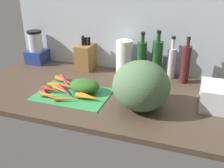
# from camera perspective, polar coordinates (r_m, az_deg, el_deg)

# --- Properties ---
(ground_plane) EXTENTS (1.70, 0.80, 0.03)m
(ground_plane) POSITION_cam_1_polar(r_m,az_deg,el_deg) (1.47, -0.18, -2.11)
(ground_plane) COLOR #47382B
(wall_back) EXTENTS (1.70, 0.03, 0.60)m
(wall_back) POSITION_cam_1_polar(r_m,az_deg,el_deg) (1.72, 4.07, 12.86)
(wall_back) COLOR #ADB7C1
(wall_back) RESTS_ON ground_plane
(cutting_board) EXTENTS (0.42, 0.29, 0.01)m
(cutting_board) POSITION_cam_1_polar(r_m,az_deg,el_deg) (1.44, -9.05, -2.31)
(cutting_board) COLOR #338C4C
(cutting_board) RESTS_ON ground_plane
(carrot_0) EXTENTS (0.15, 0.08, 0.03)m
(carrot_0) POSITION_cam_1_polar(r_m,az_deg,el_deg) (1.58, -10.92, 0.82)
(carrot_0) COLOR orange
(carrot_0) RESTS_ON cutting_board
(carrot_1) EXTENTS (0.13, 0.06, 0.02)m
(carrot_1) POSITION_cam_1_polar(r_m,az_deg,el_deg) (1.41, -14.27, -2.67)
(carrot_1) COLOR orange
(carrot_1) RESTS_ON cutting_board
(carrot_2) EXTENTS (0.12, 0.04, 0.03)m
(carrot_2) POSITION_cam_1_polar(r_m,az_deg,el_deg) (1.35, -6.09, -2.95)
(carrot_2) COLOR orange
(carrot_2) RESTS_ON cutting_board
(carrot_3) EXTENTS (0.17, 0.03, 0.03)m
(carrot_3) POSITION_cam_1_polar(r_m,az_deg,el_deg) (1.50, -10.61, -0.46)
(carrot_3) COLOR orange
(carrot_3) RESTS_ON cutting_board
(carrot_4) EXTENTS (0.13, 0.06, 0.03)m
(carrot_4) POSITION_cam_1_polar(r_m,az_deg,el_deg) (1.35, -5.09, -2.95)
(carrot_4) COLOR orange
(carrot_4) RESTS_ON cutting_board
(carrot_5) EXTENTS (0.13, 0.08, 0.03)m
(carrot_5) POSITION_cam_1_polar(r_m,az_deg,el_deg) (1.46, -11.79, -1.28)
(carrot_5) COLOR orange
(carrot_5) RESTS_ON cutting_board
(carrot_6) EXTENTS (0.14, 0.15, 0.03)m
(carrot_6) POSITION_cam_1_polar(r_m,az_deg,el_deg) (1.56, -10.77, 0.65)
(carrot_6) COLOR #B2264C
(carrot_6) RESTS_ON cutting_board
(carrot_7) EXTENTS (0.15, 0.06, 0.03)m
(carrot_7) POSITION_cam_1_polar(r_m,az_deg,el_deg) (1.51, -11.88, -0.35)
(carrot_7) COLOR orange
(carrot_7) RESTS_ON cutting_board
(carrot_8) EXTENTS (0.10, 0.04, 0.03)m
(carrot_8) POSITION_cam_1_polar(r_m,az_deg,el_deg) (1.47, -14.04, -1.21)
(carrot_8) COLOR red
(carrot_8) RESTS_ON cutting_board
(carrot_9) EXTENTS (0.12, 0.04, 0.02)m
(carrot_9) POSITION_cam_1_polar(r_m,az_deg,el_deg) (1.41, -13.82, -2.55)
(carrot_9) COLOR orange
(carrot_9) RESTS_ON cutting_board
(carrot_10) EXTENTS (0.11, 0.10, 0.02)m
(carrot_10) POSITION_cam_1_polar(r_m,az_deg,el_deg) (1.45, -15.12, -1.99)
(carrot_10) COLOR #B2264C
(carrot_10) RESTS_ON cutting_board
(carrot_11) EXTENTS (0.12, 0.06, 0.02)m
(carrot_11) POSITION_cam_1_polar(r_m,az_deg,el_deg) (1.36, -10.48, -3.43)
(carrot_11) COLOR orange
(carrot_11) RESTS_ON cutting_board
(carrot_12) EXTENTS (0.15, 0.12, 0.03)m
(carrot_12) POSITION_cam_1_polar(r_m,az_deg,el_deg) (1.44, -10.77, -1.60)
(carrot_12) COLOR #B2264C
(carrot_12) RESTS_ON cutting_board
(carrot_greens_pile) EXTENTS (0.18, 0.14, 0.07)m
(carrot_greens_pile) POSITION_cam_1_polar(r_m,az_deg,el_deg) (1.43, -6.33, -0.41)
(carrot_greens_pile) COLOR #2D6023
(carrot_greens_pile) RESTS_ON cutting_board
(winter_squash) EXTENTS (0.29, 0.28, 0.25)m
(winter_squash) POSITION_cam_1_polar(r_m,az_deg,el_deg) (1.24, 6.70, -0.41)
(winter_squash) COLOR #4C6B47
(winter_squash) RESTS_ON ground_plane
(knife_block) EXTENTS (0.11, 0.17, 0.23)m
(knife_block) POSITION_cam_1_polar(r_m,az_deg,el_deg) (1.80, -6.00, 6.38)
(knife_block) COLOR olive
(knife_block) RESTS_ON ground_plane
(blender_appliance) EXTENTS (0.14, 0.14, 0.25)m
(blender_appliance) POSITION_cam_1_polar(r_m,az_deg,el_deg) (1.98, -16.98, 7.64)
(blender_appliance) COLOR navy
(blender_appliance) RESTS_ON ground_plane
(paper_towel_roll) EXTENTS (0.11, 0.11, 0.23)m
(paper_towel_roll) POSITION_cam_1_polar(r_m,az_deg,el_deg) (1.69, 2.83, 6.15)
(paper_towel_roll) COLOR white
(paper_towel_roll) RESTS_ON ground_plane
(bottle_0) EXTENTS (0.06, 0.06, 0.30)m
(bottle_0) POSITION_cam_1_polar(r_m,az_deg,el_deg) (1.65, 6.82, 5.81)
(bottle_0) COLOR #19421E
(bottle_0) RESTS_ON ground_plane
(bottle_1) EXTENTS (0.07, 0.07, 0.31)m
(bottle_1) POSITION_cam_1_polar(r_m,az_deg,el_deg) (1.65, 10.28, 5.74)
(bottle_1) COLOR #19421E
(bottle_1) RESTS_ON ground_plane
(bottle_2) EXTENTS (0.06, 0.06, 0.28)m
(bottle_2) POSITION_cam_1_polar(r_m,az_deg,el_deg) (1.66, 13.43, 4.91)
(bottle_2) COLOR silver
(bottle_2) RESTS_ON ground_plane
(bottle_3) EXTENTS (0.06, 0.06, 0.29)m
(bottle_3) POSITION_cam_1_polar(r_m,az_deg,el_deg) (1.60, 16.53, 4.42)
(bottle_3) COLOR #471919
(bottle_3) RESTS_ON ground_plane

